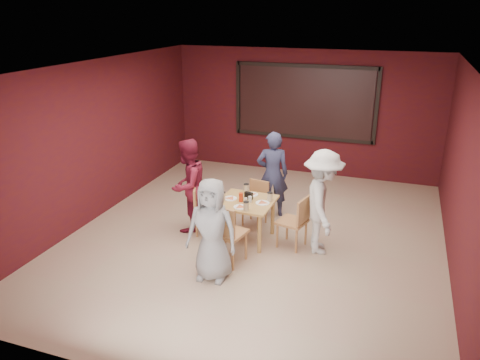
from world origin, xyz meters
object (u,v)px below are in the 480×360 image
(diner_right, at_px, (322,202))
(chair_left, at_px, (202,207))
(diner_front, at_px, (212,230))
(diner_left, at_px, (188,185))
(dining_table, at_px, (246,205))
(diner_back, at_px, (272,174))
(chair_right, at_px, (296,219))
(chair_back, at_px, (256,200))
(chair_front, at_px, (226,231))

(diner_right, bearing_deg, chair_left, 74.81)
(diner_front, bearing_deg, diner_left, 124.31)
(chair_left, bearing_deg, dining_table, 0.79)
(diner_front, height_order, diner_back, diner_back)
(diner_back, height_order, diner_left, diner_left)
(chair_right, relative_size, diner_front, 0.58)
(chair_back, xyz_separation_m, diner_front, (-0.04, -1.92, 0.31))
(chair_left, height_order, diner_left, diner_left)
(dining_table, xyz_separation_m, diner_back, (0.13, 1.10, 0.18))
(chair_left, distance_m, diner_left, 0.44)
(diner_right, bearing_deg, chair_front, 108.83)
(chair_right, bearing_deg, diner_left, 178.43)
(diner_left, bearing_deg, dining_table, 96.44)
(chair_front, height_order, diner_front, diner_front)
(diner_front, bearing_deg, chair_right, 51.67)
(chair_front, distance_m, chair_left, 1.13)
(dining_table, distance_m, diner_front, 1.27)
(chair_right, xyz_separation_m, diner_front, (-0.91, -1.26, 0.26))
(chair_left, bearing_deg, diner_back, 50.95)
(dining_table, height_order, chair_back, dining_table)
(chair_back, height_order, diner_right, diner_right)
(dining_table, xyz_separation_m, diner_right, (1.22, 0.04, 0.21))
(chair_right, height_order, diner_back, diner_back)
(diner_back, bearing_deg, diner_left, 22.60)
(diner_left, bearing_deg, chair_right, 98.03)
(diner_front, bearing_deg, diner_back, 82.55)
(diner_left, bearing_deg, diner_right, 99.02)
(chair_front, height_order, chair_right, chair_front)
(diner_back, height_order, diner_right, diner_right)
(chair_front, bearing_deg, diner_right, 35.35)
(dining_table, height_order, diner_back, diner_back)
(chair_back, height_order, diner_front, diner_front)
(chair_front, relative_size, chair_right, 1.12)
(chair_left, xyz_separation_m, diner_front, (0.70, -1.25, 0.28))
(diner_right, bearing_deg, chair_right, 77.79)
(chair_front, relative_size, chair_left, 1.17)
(chair_right, relative_size, diner_left, 0.54)
(chair_left, bearing_deg, diner_right, 1.33)
(dining_table, xyz_separation_m, chair_left, (-0.77, -0.01, -0.14))
(diner_front, height_order, diner_right, diner_right)
(chair_right, bearing_deg, chair_left, -179.38)
(chair_front, relative_size, diner_right, 0.59)
(chair_front, xyz_separation_m, chair_left, (-0.74, 0.84, -0.08))
(diner_front, xyz_separation_m, diner_left, (-0.98, 1.32, 0.06))
(dining_table, distance_m, chair_right, 0.85)
(chair_back, relative_size, diner_right, 0.47)
(dining_table, distance_m, diner_right, 1.24)
(dining_table, bearing_deg, chair_left, -179.21)
(chair_left, distance_m, diner_right, 2.03)
(chair_right, bearing_deg, diner_front, -125.85)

